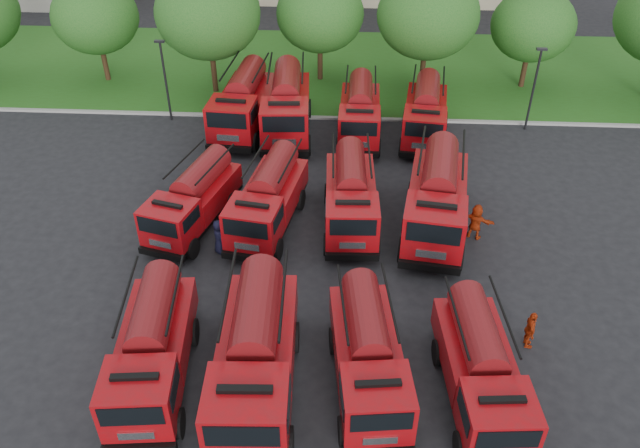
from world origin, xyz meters
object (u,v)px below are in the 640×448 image
(fire_truck_11, at_px, (425,113))
(firefighter_5, at_px, (473,237))
(fire_truck_8, at_px, (243,102))
(firefighter_4, at_px, (221,251))
(fire_truck_3, at_px, (481,368))
(fire_truck_10, at_px, (360,112))
(firefighter_2, at_px, (526,345))
(fire_truck_1, at_px, (255,354))
(fire_truck_5, at_px, (268,198))
(fire_truck_4, at_px, (194,199))
(fire_truck_9, at_px, (286,105))
(firefighter_3, at_px, (460,341))
(fire_truck_6, at_px, (351,195))
(fire_truck_7, at_px, (437,198))
(fire_truck_2, at_px, (368,354))

(fire_truck_11, xyz_separation_m, firefighter_5, (1.61, -9.94, -1.58))
(fire_truck_8, bearing_deg, firefighter_4, -82.04)
(fire_truck_3, bearing_deg, fire_truck_10, 97.43)
(firefighter_2, distance_m, firefighter_5, 6.90)
(fire_truck_3, bearing_deg, fire_truck_1, 175.45)
(fire_truck_3, height_order, fire_truck_5, fire_truck_5)
(fire_truck_11, bearing_deg, fire_truck_5, -123.60)
(firefighter_4, xyz_separation_m, firefighter_5, (11.69, 1.78, 0.00))
(fire_truck_4, distance_m, fire_truck_5, 3.53)
(fire_truck_9, relative_size, fire_truck_11, 1.12)
(fire_truck_10, distance_m, firefighter_3, 17.21)
(fire_truck_6, relative_size, fire_truck_8, 0.89)
(fire_truck_8, bearing_deg, firefighter_5, -35.52)
(fire_truck_7, bearing_deg, fire_truck_3, -78.37)
(fire_truck_6, bearing_deg, fire_truck_1, -109.02)
(firefighter_2, bearing_deg, fire_truck_11, 12.56)
(fire_truck_2, bearing_deg, firefighter_2, 12.73)
(fire_truck_9, xyz_separation_m, firefighter_5, (9.82, -10.10, -1.78))
(fire_truck_1, bearing_deg, firefighter_5, 43.92)
(fire_truck_7, bearing_deg, firefighter_2, -60.39)
(fire_truck_7, xyz_separation_m, fire_truck_11, (0.22, 9.33, -0.17))
(firefighter_4, distance_m, firefighter_5, 11.82)
(firefighter_5, bearing_deg, fire_truck_3, 108.13)
(fire_truck_10, height_order, fire_truck_11, fire_truck_11)
(fire_truck_3, relative_size, firefighter_2, 3.97)
(fire_truck_2, distance_m, fire_truck_11, 19.24)
(firefighter_4, bearing_deg, fire_truck_10, -57.02)
(fire_truck_4, xyz_separation_m, fire_truck_10, (7.77, 9.66, 0.08))
(fire_truck_3, bearing_deg, firefighter_5, 77.48)
(fire_truck_11, distance_m, firefighter_5, 10.19)
(firefighter_2, xyz_separation_m, firefighter_4, (-12.74, 5.05, 0.00))
(fire_truck_2, relative_size, fire_truck_8, 0.87)
(fire_truck_2, relative_size, fire_truck_9, 0.84)
(firefighter_2, bearing_deg, fire_truck_6, 45.39)
(fire_truck_7, bearing_deg, fire_truck_9, 138.47)
(fire_truck_10, bearing_deg, fire_truck_4, -128.09)
(fire_truck_6, relative_size, firefighter_5, 3.87)
(firefighter_3, height_order, firefighter_5, firefighter_5)
(fire_truck_1, bearing_deg, fire_truck_7, 52.11)
(fire_truck_3, xyz_separation_m, fire_truck_7, (-0.56, 9.99, 0.28))
(fire_truck_1, xyz_separation_m, fire_truck_2, (3.84, 0.43, -0.23))
(fire_truck_6, distance_m, fire_truck_8, 11.63)
(fire_truck_1, bearing_deg, firefighter_3, 17.02)
(fire_truck_8, bearing_deg, fire_truck_9, -1.65)
(fire_truck_4, distance_m, fire_truck_8, 10.16)
(firefighter_2, bearing_deg, fire_truck_3, 141.37)
(fire_truck_5, distance_m, fire_truck_9, 9.68)
(firefighter_3, bearing_deg, fire_truck_6, -74.67)
(fire_truck_4, height_order, fire_truck_9, fire_truck_9)
(fire_truck_6, distance_m, firefighter_2, 10.42)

